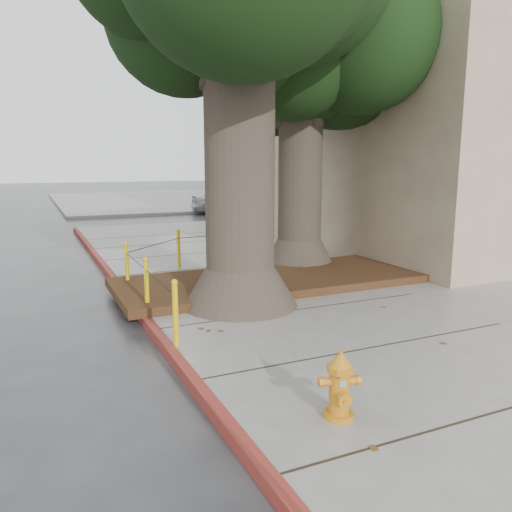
# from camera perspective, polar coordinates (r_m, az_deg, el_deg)

# --- Properties ---
(ground) EXTENTS (140.00, 140.00, 0.00)m
(ground) POSITION_cam_1_polar(r_m,az_deg,el_deg) (6.91, 9.54, -12.08)
(ground) COLOR #28282B
(ground) RESTS_ON ground
(sidewalk_main) EXTENTS (16.00, 26.00, 0.15)m
(sidewalk_main) POSITION_cam_1_polar(r_m,az_deg,el_deg) (12.63, 26.02, -2.27)
(sidewalk_main) COLOR slate
(sidewalk_main) RESTS_ON ground
(sidewalk_far) EXTENTS (16.00, 20.00, 0.15)m
(sidewalk_far) POSITION_cam_1_polar(r_m,az_deg,el_deg) (36.63, -9.35, 6.38)
(sidewalk_far) COLOR slate
(sidewalk_far) RESTS_ON ground
(curb_red) EXTENTS (0.14, 26.00, 0.16)m
(curb_red) POSITION_cam_1_polar(r_m,az_deg,el_deg) (8.32, -12.18, -7.65)
(curb_red) COLOR maroon
(curb_red) RESTS_ON ground
(planter_bed) EXTENTS (6.40, 2.60, 0.16)m
(planter_bed) POSITION_cam_1_polar(r_m,az_deg,el_deg) (10.49, 1.72, -2.75)
(planter_bed) COLOR black
(planter_bed) RESTS_ON sidewalk_main
(building_corner) EXTENTS (12.00, 13.00, 10.00)m
(building_corner) POSITION_cam_1_polar(r_m,az_deg,el_deg) (19.50, 20.94, 16.82)
(building_corner) COLOR tan
(building_corner) RESTS_ON ground
(building_side_white) EXTENTS (10.00, 10.00, 9.00)m
(building_side_white) POSITION_cam_1_polar(r_m,az_deg,el_deg) (36.95, 7.74, 13.33)
(building_side_white) COLOR silver
(building_side_white) RESTS_ON ground
(building_side_grey) EXTENTS (12.00, 14.00, 12.00)m
(building_side_grey) POSITION_cam_1_polar(r_m,az_deg,el_deg) (45.34, 10.24, 14.63)
(building_side_grey) COLOR slate
(building_side_grey) RESTS_ON ground
(tree_far) EXTENTS (4.50, 3.80, 7.17)m
(tree_far) POSITION_cam_1_polar(r_m,az_deg,el_deg) (12.52, 6.41, 21.43)
(tree_far) COLOR #4C3F33
(tree_far) RESTS_ON sidewalk_main
(bollard_ring) EXTENTS (3.79, 5.39, 0.95)m
(bollard_ring) POSITION_cam_1_polar(r_m,az_deg,el_deg) (10.21, -8.40, -0.74)
(bollard_ring) COLOR #DEB40C
(bollard_ring) RESTS_ON sidewalk_main
(fire_hydrant) EXTENTS (0.37, 0.37, 0.71)m
(fire_hydrant) POSITION_cam_1_polar(r_m,az_deg,el_deg) (5.12, 9.53, -14.38)
(fire_hydrant) COLOR orange
(fire_hydrant) RESTS_ON sidewalk_main
(car_silver) EXTENTS (4.19, 2.11, 1.37)m
(car_silver) POSITION_cam_1_polar(r_m,az_deg,el_deg) (26.90, -3.08, 6.35)
(car_silver) COLOR #B1B0B5
(car_silver) RESTS_ON ground
(car_red) EXTENTS (3.85, 1.77, 1.22)m
(car_red) POSITION_cam_1_polar(r_m,az_deg,el_deg) (29.01, 5.80, 6.48)
(car_red) COLOR maroon
(car_red) RESTS_ON ground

